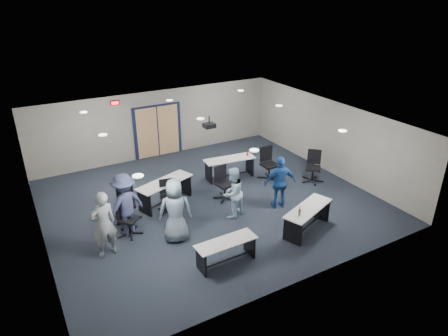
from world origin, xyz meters
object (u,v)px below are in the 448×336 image
table_front_left (226,248)px  table_back_left (165,189)px  chair_back_b (168,197)px  chair_back_c (225,183)px  table_front_right (307,215)px  chair_loose_left (129,218)px  chair_back_a (126,203)px  person_lightblue (233,193)px  table_back_right (230,164)px  person_back (125,204)px  chair_loose_right (313,167)px  person_plaid (175,210)px  person_navy (280,183)px  chair_back_d (270,164)px  person_gray (103,224)px

table_front_left → table_back_left: (-0.18, 3.60, 0.09)m
chair_back_b → chair_back_c: 1.93m
chair_back_c → table_front_right: bearing=-76.9°
table_front_left → chair_back_c: chair_back_c is taller
chair_loose_left → chair_back_a: bearing=34.5°
person_lightblue → table_back_right: bearing=-139.8°
table_front_left → table_back_right: (2.58, 4.25, 0.07)m
chair_back_c → person_back: bearing=178.2°
person_lightblue → table_back_left: bearing=-70.7°
chair_loose_right → person_lightblue: bearing=-127.9°
chair_loose_right → person_plaid: bearing=-128.2°
chair_back_a → chair_loose_left: (-0.17, -0.77, -0.07)m
chair_back_b → person_navy: size_ratio=0.60×
table_back_left → table_back_right: bearing=-6.7°
chair_back_d → chair_back_b: bearing=-174.3°
chair_loose_left → person_plaid: bearing=-82.5°
chair_back_a → table_front_right: bearing=-22.7°
chair_loose_left → person_gray: size_ratio=0.57×
chair_back_d → table_back_left: bearing=178.2°
chair_back_c → person_navy: bearing=-55.5°
chair_back_a → chair_back_d: (5.32, 0.22, 0.01)m
person_plaid → chair_back_b: bearing=-85.1°
table_front_left → chair_loose_right: 5.59m
table_front_right → person_gray: 5.54m
table_back_left → chair_back_b: bearing=-122.2°
chair_back_b → chair_back_c: (1.93, -0.12, 0.04)m
chair_back_c → person_lightblue: bearing=-115.9°
table_front_right → person_navy: bearing=64.5°
chair_loose_right → person_gray: bearing=-132.5°
table_back_right → chair_back_a: (-4.14, -1.04, 0.08)m
chair_back_b → person_back: (-1.47, -0.52, 0.40)m
table_back_left → person_gray: size_ratio=1.10×
chair_loose_left → chair_loose_right: size_ratio=0.92×
table_front_right → person_plaid: 3.72m
chair_back_c → person_lightblue: (-0.34, -1.08, 0.24)m
chair_back_d → person_back: person_back is taller
table_back_left → table_front_right: bearing=-69.8°
person_gray → person_plaid: same height
chair_back_a → chair_loose_right: size_ratio=1.04×
table_back_left → person_plaid: (-0.50, -2.02, 0.38)m
person_navy → person_back: 4.71m
table_front_left → chair_loose_left: chair_loose_left is taller
table_back_right → person_back: 4.68m
chair_loose_right → person_plaid: (-5.67, -0.93, 0.34)m
chair_back_d → table_front_right: bearing=-106.8°
chair_back_a → chair_back_b: chair_back_a is taller
chair_back_d → person_navy: size_ratio=0.70×
table_front_right → chair_loose_left: chair_loose_left is taller
chair_back_b → table_back_left: bearing=89.3°
person_navy → chair_back_d: bearing=-98.1°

